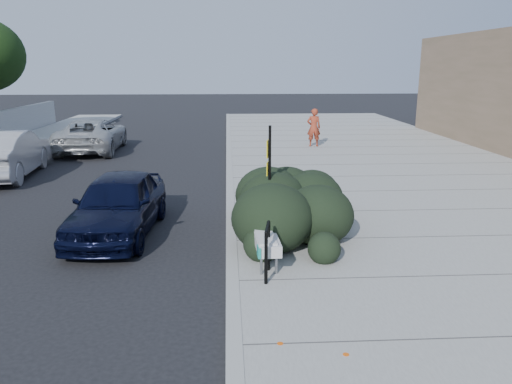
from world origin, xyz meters
TOP-DOWN VIEW (x-y plane):
  - ground at (0.00, 0.00)m, footprint 120.00×120.00m
  - sidewalk_near at (5.60, 5.00)m, footprint 11.20×50.00m
  - curb_near at (0.00, 5.00)m, footprint 0.22×50.00m
  - bench at (0.60, 1.00)m, footprint 0.49×2.01m
  - bike_rack at (0.60, 0.15)m, footprint 0.15×0.63m
  - sign_post at (0.82, 2.53)m, footprint 0.11×0.27m
  - hedge at (1.50, 2.74)m, footprint 3.37×4.58m
  - sedan_navy at (-2.50, 3.02)m, footprint 1.87×4.14m
  - wagon_silver at (-7.50, 9.24)m, footprint 2.11×4.99m
  - suv_silver at (-6.00, 14.42)m, footprint 2.58×5.29m
  - pedestrian at (3.80, 14.31)m, footprint 0.62×0.41m

SIDE VIEW (x-z plane):
  - ground at x=0.00m, z-range 0.00..0.00m
  - sidewalk_near at x=5.60m, z-range 0.00..0.15m
  - curb_near at x=0.00m, z-range 0.00..0.17m
  - bench at x=0.60m, z-range 0.32..0.92m
  - sedan_navy at x=-2.50m, z-range 0.00..1.38m
  - bike_rack at x=0.60m, z-range 0.24..1.17m
  - suv_silver at x=-6.00m, z-range 0.00..1.45m
  - wagon_silver at x=-7.50m, z-range 0.00..1.60m
  - hedge at x=1.50m, z-range 0.15..1.69m
  - pedestrian at x=3.80m, z-range 0.15..1.84m
  - sign_post at x=0.82m, z-range 0.32..2.64m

